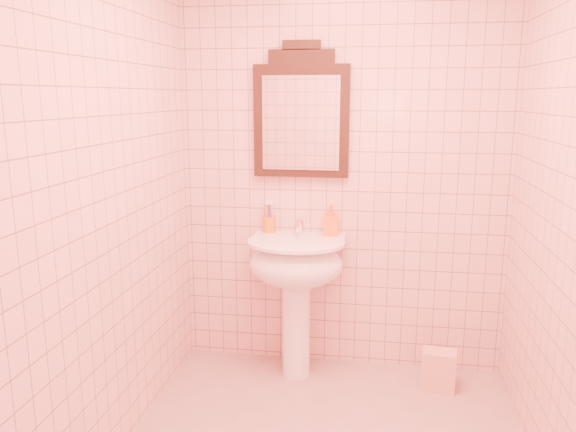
% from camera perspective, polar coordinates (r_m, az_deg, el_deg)
% --- Properties ---
extents(back_wall, '(2.00, 0.02, 2.50)m').
position_cam_1_polar(back_wall, '(3.45, 5.59, 4.52)').
color(back_wall, beige).
rests_on(back_wall, floor).
extents(pedestal_sink, '(0.58, 0.58, 0.86)m').
position_cam_1_polar(pedestal_sink, '(3.38, 0.84, -5.81)').
color(pedestal_sink, white).
rests_on(pedestal_sink, floor).
extents(faucet, '(0.04, 0.16, 0.11)m').
position_cam_1_polar(faucet, '(3.45, 1.16, -1.02)').
color(faucet, white).
rests_on(faucet, pedestal_sink).
extents(mirror, '(0.58, 0.06, 0.81)m').
position_cam_1_polar(mirror, '(3.42, 1.36, 10.20)').
color(mirror, black).
rests_on(mirror, back_wall).
extents(toothbrush_cup, '(0.08, 0.08, 0.18)m').
position_cam_1_polar(toothbrush_cup, '(3.52, -1.91, -0.83)').
color(toothbrush_cup, orange).
rests_on(toothbrush_cup, pedestal_sink).
extents(soap_dispenser, '(0.09, 0.09, 0.20)m').
position_cam_1_polar(soap_dispenser, '(3.43, 4.37, -0.41)').
color(soap_dispenser, orange).
rests_on(soap_dispenser, pedestal_sink).
extents(towel, '(0.21, 0.16, 0.24)m').
position_cam_1_polar(towel, '(3.55, 15.07, -14.85)').
color(towel, '#E8A088').
rests_on(towel, floor).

